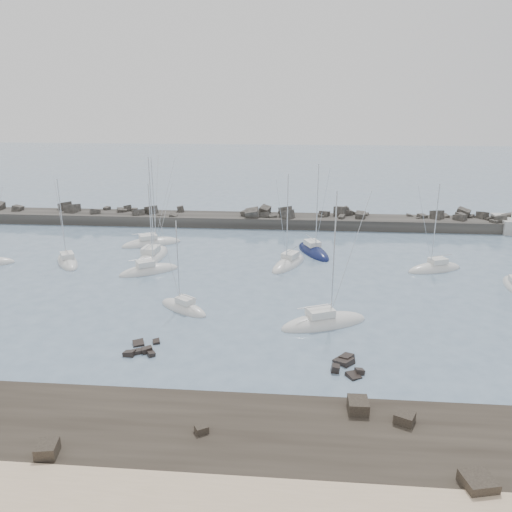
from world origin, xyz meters
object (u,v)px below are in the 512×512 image
at_px(sailboat_3, 152,258).
at_px(sailboat_6, 289,264).
at_px(sailboat_13, 149,271).
at_px(sailboat_8, 313,252).
at_px(sailboat_5, 184,308).
at_px(sailboat_7, 324,323).
at_px(sailboat_1, 68,262).
at_px(sailboat_9, 435,269).
at_px(sailboat_4, 151,244).

xyz_separation_m(sailboat_3, sailboat_6, (19.49, -1.22, -0.01)).
bearing_deg(sailboat_13, sailboat_8, 25.70).
height_order(sailboat_5, sailboat_7, sailboat_7).
relative_size(sailboat_6, sailboat_7, 0.92).
height_order(sailboat_5, sailboat_13, sailboat_13).
distance_m(sailboat_1, sailboat_7, 38.52).
bearing_deg(sailboat_7, sailboat_6, 102.06).
bearing_deg(sailboat_13, sailboat_5, -57.78).
bearing_deg(sailboat_13, sailboat_9, 6.18).
bearing_deg(sailboat_8, sailboat_13, -154.30).
distance_m(sailboat_7, sailboat_8, 24.51).
distance_m(sailboat_7, sailboat_13, 26.31).
xyz_separation_m(sailboat_6, sailboat_9, (19.43, -0.47, -0.00)).
bearing_deg(sailboat_3, sailboat_4, 107.32).
relative_size(sailboat_1, sailboat_6, 0.93).
distance_m(sailboat_1, sailboat_4, 13.43).
height_order(sailboat_3, sailboat_7, sailboat_3).
bearing_deg(sailboat_1, sailboat_7, -25.88).
xyz_separation_m(sailboat_8, sailboat_13, (-21.80, -10.49, -0.00)).
bearing_deg(sailboat_6, sailboat_3, 176.42).
bearing_deg(sailboat_3, sailboat_5, -63.98).
xyz_separation_m(sailboat_1, sailboat_5, (19.63, -14.31, -0.00)).
distance_m(sailboat_5, sailboat_9, 34.24).
height_order(sailboat_7, sailboat_9, sailboat_7).
relative_size(sailboat_9, sailboat_13, 0.99).
bearing_deg(sailboat_1, sailboat_4, 47.77).
relative_size(sailboat_8, sailboat_13, 1.13).
distance_m(sailboat_6, sailboat_7, 18.98).
relative_size(sailboat_1, sailboat_4, 0.87).
relative_size(sailboat_1, sailboat_13, 1.00).
bearing_deg(sailboat_3, sailboat_6, -3.58).
relative_size(sailboat_1, sailboat_7, 0.86).
relative_size(sailboat_4, sailboat_8, 1.02).
relative_size(sailboat_6, sailboat_8, 0.95).
bearing_deg(sailboat_4, sailboat_9, -11.90).
xyz_separation_m(sailboat_1, sailboat_4, (9.03, 9.94, -0.01)).
distance_m(sailboat_3, sailboat_6, 19.53).
bearing_deg(sailboat_4, sailboat_5, -66.37).
relative_size(sailboat_4, sailboat_5, 1.36).
distance_m(sailboat_5, sailboat_6, 19.50).
height_order(sailboat_1, sailboat_7, sailboat_7).
bearing_deg(sailboat_9, sailboat_5, -152.92).
bearing_deg(sailboat_7, sailboat_3, 139.85).
bearing_deg(sailboat_6, sailboat_9, -1.39).
bearing_deg(sailboat_1, sailboat_8, 12.68).
bearing_deg(sailboat_4, sailboat_8, -5.12).
bearing_deg(sailboat_5, sailboat_7, -9.47).
relative_size(sailboat_1, sailboat_5, 1.18).
xyz_separation_m(sailboat_4, sailboat_7, (25.63, -26.76, 0.01)).
bearing_deg(sailboat_8, sailboat_4, 174.88).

